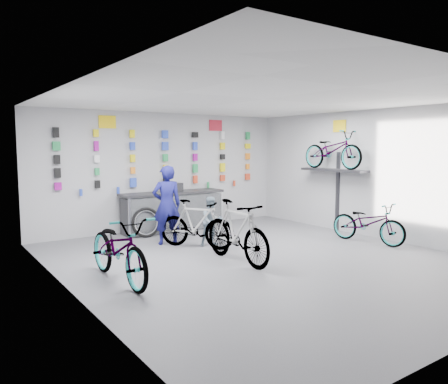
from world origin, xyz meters
TOP-DOWN VIEW (x-y plane):
  - floor at (0.00, 0.00)m, footprint 8.00×8.00m
  - ceiling at (0.00, 0.00)m, footprint 8.00×8.00m
  - wall_back at (0.00, 4.00)m, footprint 7.00×0.00m
  - wall_left at (-3.50, 0.00)m, footprint 0.00×8.00m
  - wall_right at (3.50, 0.00)m, footprint 0.00×8.00m
  - counter at (0.00, 3.54)m, footprint 2.70×0.66m
  - merch_wall at (-0.02, 3.93)m, footprint 5.57×0.08m
  - wall_bracket at (3.33, 1.20)m, footprint 0.39×1.90m
  - sign_left at (-1.50, 3.98)m, footprint 0.42×0.02m
  - sign_right at (1.60, 3.98)m, footprint 0.42×0.02m
  - sign_side at (3.48, 1.20)m, footprint 0.02×0.40m
  - bike_left at (-2.72, 0.28)m, footprint 0.77×2.07m
  - bike_center at (-0.50, 0.15)m, footprint 0.57×1.93m
  - bike_right at (2.88, -0.20)m, footprint 0.86×1.81m
  - bike_service at (-0.51, 1.56)m, footprint 1.34×1.69m
  - bike_wall at (3.25, 1.20)m, footprint 0.63×1.80m
  - clerk at (-0.84, 2.25)m, footprint 0.72×0.58m
  - customer at (-0.12, 1.56)m, footprint 0.56×0.46m
  - spare_wheel at (-0.92, 3.17)m, footprint 0.73×0.23m
  - register at (0.08, 3.55)m, footprint 0.34×0.35m

SIDE VIEW (x-z plane):
  - floor at x=0.00m, z-range 0.00..0.00m
  - spare_wheel at x=-0.92m, z-range 0.00..0.71m
  - bike_right at x=2.88m, z-range 0.00..0.91m
  - counter at x=0.00m, z-range -0.01..0.99m
  - bike_service at x=-0.51m, z-range 0.00..1.03m
  - customer at x=-0.12m, z-range 0.00..1.07m
  - bike_left at x=-2.72m, z-range 0.00..1.08m
  - bike_center at x=-0.50m, z-range 0.00..1.16m
  - clerk at x=-0.84m, z-range 0.00..1.74m
  - register at x=0.08m, z-range 1.00..1.22m
  - wall_bracket at x=3.33m, z-range 0.46..2.46m
  - wall_back at x=0.00m, z-range -2.00..5.00m
  - wall_left at x=-3.50m, z-range -2.50..5.50m
  - wall_right at x=3.50m, z-range -2.50..5.50m
  - merch_wall at x=-0.02m, z-range 1.02..2.59m
  - bike_wall at x=3.25m, z-range 1.58..2.53m
  - sign_side at x=3.48m, z-range 2.50..2.80m
  - sign_left at x=-1.50m, z-range 2.57..2.87m
  - sign_right at x=1.60m, z-range 2.57..2.87m
  - ceiling at x=0.00m, z-range 3.00..3.00m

